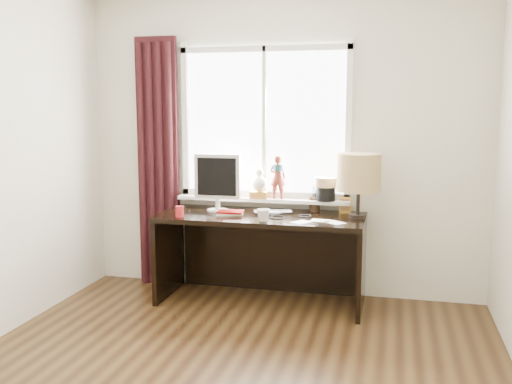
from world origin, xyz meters
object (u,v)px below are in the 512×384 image
(mug, at_px, (263,215))
(desk, at_px, (264,241))
(monitor, at_px, (217,179))
(laptop, at_px, (273,212))
(red_cup, at_px, (180,212))
(table_lamp, at_px, (359,173))

(mug, distance_m, desk, 0.46)
(mug, height_order, desk, mug)
(monitor, bearing_deg, mug, -34.39)
(laptop, distance_m, desk, 0.27)
(mug, bearing_deg, monitor, 145.61)
(red_cup, height_order, monitor, monitor)
(laptop, height_order, red_cup, red_cup)
(monitor, bearing_deg, laptop, 0.57)
(red_cup, xyz_separation_m, monitor, (0.22, 0.32, 0.23))
(desk, distance_m, table_lamp, 0.99)
(table_lamp, bearing_deg, laptop, 178.10)
(red_cup, bearing_deg, desk, 28.43)
(red_cup, relative_size, table_lamp, 0.17)
(table_lamp, bearing_deg, mug, -156.44)
(mug, height_order, table_lamp, table_lamp)
(desk, relative_size, monitor, 3.47)
(red_cup, height_order, desk, red_cup)
(table_lamp, bearing_deg, monitor, 179.11)
(mug, relative_size, desk, 0.06)
(mug, relative_size, monitor, 0.21)
(red_cup, distance_m, desk, 0.77)
(mug, xyz_separation_m, red_cup, (-0.70, 0.01, -0.01))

